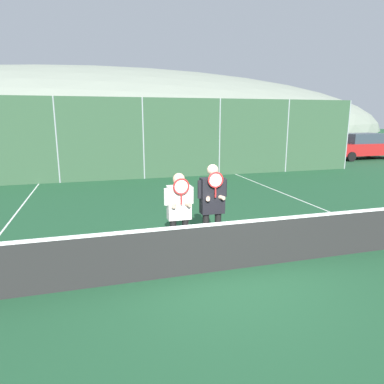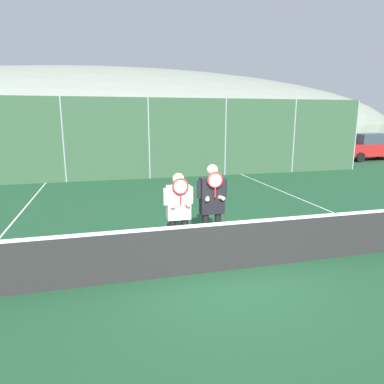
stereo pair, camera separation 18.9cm
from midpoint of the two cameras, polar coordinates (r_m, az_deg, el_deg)
The scene contains 13 objects.
ground_plane at distance 6.44m, azimuth 4.44°, elevation -12.90°, with size 120.00×120.00×0.00m, color #1E4C2D.
hill_distant at distance 67.42m, azimuth -14.55°, elevation 9.76°, with size 112.79×62.66×21.93m.
clubhouse_building at distance 24.95m, azimuth -10.29°, elevation 9.85°, with size 19.29×5.50×3.34m.
fence_back at distance 15.45m, azimuth -8.45°, elevation 8.75°, with size 21.64×0.06×3.57m.
tennis_net at distance 6.25m, azimuth 4.51°, elevation -8.92°, with size 11.91×0.09×1.03m.
court_line_right_sideline at distance 11.01m, azimuth 20.85°, elevation -2.83°, with size 0.05×16.00×0.01m, color white.
player_leftmost at distance 6.56m, azimuth -2.98°, elevation -2.76°, with size 0.58×0.34×1.72m.
player_center_left at distance 6.70m, azimuth 2.60°, elevation -1.77°, with size 0.60×0.34×1.86m.
car_far_left at distance 18.95m, azimuth -27.29°, elevation 5.66°, with size 4.41×1.91×1.90m.
car_left_of_center at distance 18.44m, azimuth -11.47°, elevation 6.35°, with size 4.47×2.10×1.67m.
car_center at distance 19.97m, azimuth 3.68°, elevation 7.23°, with size 4.60×2.09×1.84m.
car_right_of_center at distance 21.89m, azimuth 16.64°, elevation 7.16°, with size 4.09×1.94×1.81m.
car_far_right at distance 25.22m, azimuth 26.20°, elevation 6.92°, with size 4.71×2.08×1.67m.
Camera 1 is at (-2.17, -5.41, 2.76)m, focal length 32.00 mm.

